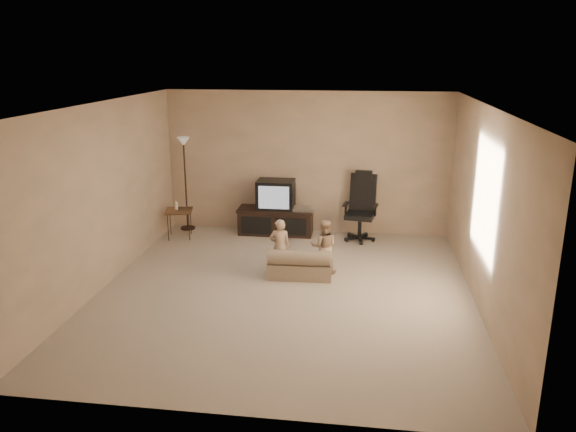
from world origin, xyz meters
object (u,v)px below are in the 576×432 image
(office_chair, at_px, (361,216))
(side_table, at_px, (179,211))
(toddler_left, at_px, (280,247))
(child_sofa, at_px, (300,265))
(tv_stand, at_px, (276,212))
(floor_lamp, at_px, (184,163))
(toddler_right, at_px, (324,246))

(office_chair, relative_size, side_table, 1.76)
(office_chair, distance_m, toddler_left, 2.11)
(office_chair, relative_size, child_sofa, 1.28)
(tv_stand, distance_m, toddler_left, 1.92)
(office_chair, bearing_deg, child_sofa, -105.11)
(side_table, xyz_separation_m, child_sofa, (2.29, -1.51, -0.30))
(floor_lamp, xyz_separation_m, toddler_left, (2.01, -1.94, -0.81))
(tv_stand, relative_size, side_table, 2.03)
(toddler_left, xyz_separation_m, toddler_right, (0.62, 0.16, -0.02))
(office_chair, height_order, toddler_left, office_chair)
(floor_lamp, bearing_deg, toddler_left, -44.00)
(tv_stand, height_order, child_sofa, tv_stand)
(tv_stand, distance_m, child_sofa, 2.07)
(tv_stand, xyz_separation_m, floor_lamp, (-1.66, 0.06, 0.83))
(floor_lamp, relative_size, toddler_left, 2.01)
(toddler_left, height_order, toddler_right, toddler_left)
(tv_stand, distance_m, floor_lamp, 1.85)
(child_sofa, bearing_deg, floor_lamp, 136.94)
(office_chair, bearing_deg, toddler_left, -113.28)
(side_table, xyz_separation_m, toddler_left, (2.00, -1.44, -0.06))
(floor_lamp, xyz_separation_m, toddler_right, (2.64, -1.78, -0.83))
(office_chair, height_order, side_table, office_chair)
(toddler_right, bearing_deg, tv_stand, -64.36)
(side_table, relative_size, toddler_left, 0.80)
(toddler_left, bearing_deg, office_chair, -129.93)
(office_chair, xyz_separation_m, child_sofa, (-0.84, -1.85, -0.25))
(tv_stand, relative_size, child_sofa, 1.48)
(floor_lamp, relative_size, child_sofa, 1.83)
(side_table, height_order, toddler_right, toddler_right)
(tv_stand, height_order, office_chair, office_chair)
(office_chair, xyz_separation_m, side_table, (-3.14, -0.34, 0.06))
(tv_stand, bearing_deg, floor_lamp, 177.88)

